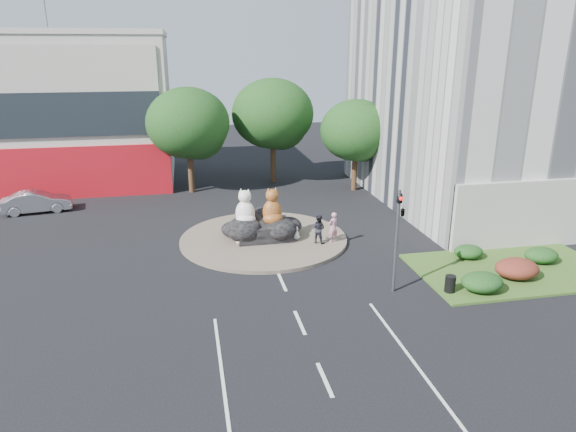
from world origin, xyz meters
name	(u,v)px	position (x,y,z in m)	size (l,w,h in m)	color
ground	(300,323)	(0.00, 0.00, 0.00)	(120.00, 120.00, 0.00)	black
roundabout_island	(264,239)	(0.00, 10.00, 0.10)	(10.00, 10.00, 0.20)	brown
rock_plinth	(264,230)	(0.00, 10.00, 0.65)	(3.20, 2.60, 0.90)	black
shophouse_block	(14,110)	(-18.00, 27.91, 6.18)	(25.20, 12.30, 17.40)	beige
grass_verge	(512,270)	(12.00, 3.00, 0.06)	(10.00, 6.00, 0.12)	#31521B
tree_left	(189,126)	(-3.93, 22.06, 5.25)	(6.46, 6.46, 8.27)	#382314
tree_mid	(273,117)	(3.07, 24.06, 5.56)	(6.84, 6.84, 8.76)	#382314
tree_right	(357,133)	(9.07, 20.06, 4.63)	(5.70, 5.70, 7.30)	#382314
hedge_near_green	(482,282)	(9.00, 1.00, 0.57)	(2.00, 1.60, 0.90)	black
hedge_red	(517,268)	(11.50, 2.00, 0.61)	(2.20, 1.76, 0.99)	#551B16
hedge_mid_green	(541,255)	(14.00, 3.50, 0.53)	(1.80, 1.44, 0.81)	black
hedge_back_green	(469,252)	(10.50, 4.80, 0.48)	(1.60, 1.28, 0.72)	black
traffic_light	(400,219)	(5.10, 2.00, 3.62)	(0.44, 1.24, 5.00)	#595B60
street_lamp	(484,164)	(12.82, 8.00, 4.55)	(2.34, 0.22, 8.06)	#595B60
cat_white	(245,207)	(-1.08, 9.89, 2.21)	(1.33, 1.15, 2.22)	white
cat_tabby	(272,206)	(0.51, 9.79, 2.21)	(1.34, 1.16, 2.23)	#AD7424
kitten_calico	(239,238)	(-1.56, 9.09, 0.60)	(0.49, 0.42, 0.81)	beige
kitten_white	(296,233)	(1.84, 9.30, 0.61)	(0.49, 0.42, 0.81)	white
pedestrian_pink	(333,227)	(3.88, 8.46, 1.10)	(0.66, 0.43, 1.80)	#C68094
pedestrian_dark	(318,229)	(2.98, 8.45, 1.06)	(0.83, 0.65, 1.72)	#22222A
parked_car	(37,202)	(-14.81, 18.68, 0.76)	(1.60, 4.60, 1.51)	#A5A7AD
litter_bin	(450,284)	(7.50, 1.23, 0.52)	(0.50, 0.50, 0.80)	black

